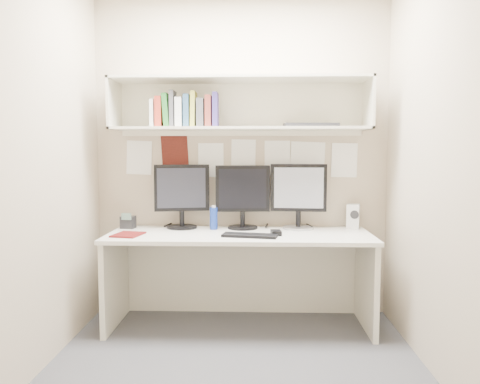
{
  "coord_description": "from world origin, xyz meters",
  "views": [
    {
      "loc": [
        0.12,
        -2.88,
        1.35
      ],
      "look_at": [
        0.01,
        0.35,
        1.07
      ],
      "focal_mm": 35.0,
      "sensor_mm": 36.0,
      "label": 1
    }
  ],
  "objects_px": {
    "monitor_left": "(182,194)",
    "speaker": "(353,216)",
    "monitor_center": "(243,195)",
    "maroon_notebook": "(128,235)",
    "desk": "(240,280)",
    "keyboard": "(250,235)",
    "desk_phone": "(128,222)",
    "monitor_right": "(298,194)"
  },
  "relations": [
    {
      "from": "monitor_left",
      "to": "keyboard",
      "type": "xyz_separation_m",
      "value": [
        0.56,
        -0.37,
        -0.27
      ]
    },
    {
      "from": "monitor_left",
      "to": "keyboard",
      "type": "height_order",
      "value": "monitor_left"
    },
    {
      "from": "monitor_center",
      "to": "speaker",
      "type": "relative_size",
      "value": 2.6
    },
    {
      "from": "desk",
      "to": "keyboard",
      "type": "bearing_deg",
      "value": -62.59
    },
    {
      "from": "desk_phone",
      "to": "monitor_right",
      "type": "bearing_deg",
      "value": 8.36
    },
    {
      "from": "monitor_right",
      "to": "keyboard",
      "type": "bearing_deg",
      "value": -131.48
    },
    {
      "from": "monitor_left",
      "to": "monitor_center",
      "type": "distance_m",
      "value": 0.49
    },
    {
      "from": "maroon_notebook",
      "to": "desk_phone",
      "type": "distance_m",
      "value": 0.33
    },
    {
      "from": "desk",
      "to": "speaker",
      "type": "distance_m",
      "value": 1.06
    },
    {
      "from": "desk",
      "to": "desk_phone",
      "type": "relative_size",
      "value": 15.44
    },
    {
      "from": "desk_phone",
      "to": "monitor_left",
      "type": "bearing_deg",
      "value": 11.09
    },
    {
      "from": "speaker",
      "to": "maroon_notebook",
      "type": "xyz_separation_m",
      "value": [
        -1.74,
        -0.39,
        -0.09
      ]
    },
    {
      "from": "desk",
      "to": "maroon_notebook",
      "type": "distance_m",
      "value": 0.91
    },
    {
      "from": "monitor_center",
      "to": "monitor_left",
      "type": "bearing_deg",
      "value": 175.49
    },
    {
      "from": "keyboard",
      "to": "monitor_left",
      "type": "bearing_deg",
      "value": 156.33
    },
    {
      "from": "desk",
      "to": "monitor_right",
      "type": "xyz_separation_m",
      "value": [
        0.47,
        0.22,
        0.64
      ]
    },
    {
      "from": "monitor_left",
      "to": "speaker",
      "type": "xyz_separation_m",
      "value": [
        1.39,
        0.04,
        -0.18
      ]
    },
    {
      "from": "monitor_right",
      "to": "keyboard",
      "type": "distance_m",
      "value": 0.6
    },
    {
      "from": "speaker",
      "to": "maroon_notebook",
      "type": "bearing_deg",
      "value": -151.13
    },
    {
      "from": "monitor_left",
      "to": "monitor_right",
      "type": "bearing_deg",
      "value": -10.79
    },
    {
      "from": "speaker",
      "to": "desk_phone",
      "type": "relative_size",
      "value": 1.52
    },
    {
      "from": "monitor_right",
      "to": "monitor_center",
      "type": "bearing_deg",
      "value": -175.67
    },
    {
      "from": "monitor_center",
      "to": "maroon_notebook",
      "type": "relative_size",
      "value": 2.19
    },
    {
      "from": "speaker",
      "to": "maroon_notebook",
      "type": "distance_m",
      "value": 1.78
    },
    {
      "from": "desk",
      "to": "keyboard",
      "type": "xyz_separation_m",
      "value": [
        0.08,
        -0.16,
        0.37
      ]
    },
    {
      "from": "maroon_notebook",
      "to": "speaker",
      "type": "bearing_deg",
      "value": 23.43
    },
    {
      "from": "monitor_right",
      "to": "desk_phone",
      "type": "distance_m",
      "value": 1.4
    },
    {
      "from": "monitor_left",
      "to": "speaker",
      "type": "distance_m",
      "value": 1.4
    },
    {
      "from": "monitor_center",
      "to": "desk_phone",
      "type": "bearing_deg",
      "value": 177.37
    },
    {
      "from": "desk_phone",
      "to": "maroon_notebook",
      "type": "bearing_deg",
      "value": -67.68
    },
    {
      "from": "monitor_left",
      "to": "monitor_right",
      "type": "relative_size",
      "value": 0.99
    },
    {
      "from": "monitor_right",
      "to": "desk_phone",
      "type": "xyz_separation_m",
      "value": [
        -1.38,
        -0.03,
        -0.23
      ]
    },
    {
      "from": "desk",
      "to": "monitor_right",
      "type": "height_order",
      "value": "monitor_right"
    },
    {
      "from": "monitor_left",
      "to": "maroon_notebook",
      "type": "height_order",
      "value": "monitor_left"
    },
    {
      "from": "keyboard",
      "to": "monitor_center",
      "type": "bearing_deg",
      "value": 109.83
    },
    {
      "from": "keyboard",
      "to": "desk_phone",
      "type": "xyz_separation_m",
      "value": [
        -0.99,
        0.34,
        0.04
      ]
    },
    {
      "from": "monitor_center",
      "to": "desk_phone",
      "type": "xyz_separation_m",
      "value": [
        -0.93,
        -0.03,
        -0.22
      ]
    },
    {
      "from": "monitor_right",
      "to": "desk_phone",
      "type": "bearing_deg",
      "value": -174.4
    },
    {
      "from": "monitor_center",
      "to": "speaker",
      "type": "xyz_separation_m",
      "value": [
        0.9,
        0.04,
        -0.18
      ]
    },
    {
      "from": "monitor_left",
      "to": "monitor_center",
      "type": "bearing_deg",
      "value": -10.79
    },
    {
      "from": "monitor_left",
      "to": "monitor_right",
      "type": "height_order",
      "value": "monitor_right"
    },
    {
      "from": "speaker",
      "to": "monitor_center",
      "type": "bearing_deg",
      "value": -161.34
    }
  ]
}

